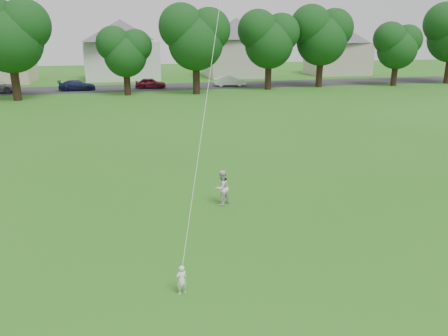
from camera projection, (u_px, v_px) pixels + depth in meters
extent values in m
plane|color=#266116|center=(158.00, 276.00, 11.88)|extent=(160.00, 160.00, 0.00)
cube|color=#2D2D30|center=(125.00, 88.00, 50.85)|extent=(90.00, 7.00, 0.01)
imported|color=white|center=(182.00, 280.00, 10.95)|extent=(0.33, 0.27, 0.80)
imported|color=silver|center=(222.00, 188.00, 16.56)|extent=(0.84, 0.80, 1.37)
cylinder|color=white|center=(206.00, 103.00, 13.49)|extent=(0.01, 0.01, 10.70)
cylinder|color=black|center=(15.00, 81.00, 41.31)|extent=(0.76, 0.76, 3.75)
cylinder|color=black|center=(127.00, 82.00, 44.92)|extent=(0.67, 0.67, 2.67)
cylinder|color=black|center=(196.00, 77.00, 45.63)|extent=(0.74, 0.74, 3.53)
cylinder|color=black|center=(268.00, 74.00, 49.23)|extent=(0.73, 0.73, 3.36)
cylinder|color=black|center=(319.00, 71.00, 51.38)|extent=(0.75, 0.75, 3.61)
cylinder|color=black|center=(394.00, 74.00, 52.60)|extent=(0.69, 0.69, 2.89)
cylinder|color=black|center=(448.00, 68.00, 54.83)|extent=(0.76, 0.76, 3.79)
imported|color=#12183A|center=(77.00, 85.00, 48.59)|extent=(3.98, 1.66, 1.15)
imported|color=#5C121F|center=(151.00, 83.00, 50.38)|extent=(3.64, 1.76, 1.20)
imported|color=white|center=(230.00, 81.00, 52.45)|extent=(3.89, 1.67, 1.25)
cube|color=silver|center=(123.00, 60.00, 59.37)|extent=(9.65, 6.69, 5.07)
pyramid|color=#504D52|center=(120.00, 19.00, 57.78)|extent=(13.92, 13.92, 2.79)
cube|color=beige|center=(236.00, 58.00, 62.87)|extent=(8.39, 7.28, 5.25)
pyramid|color=#504D52|center=(236.00, 18.00, 61.21)|extent=(12.10, 12.10, 2.89)
cube|color=#C1B29F|center=(337.00, 58.00, 66.47)|extent=(8.36, 6.69, 4.71)
pyramid|color=#504D52|center=(340.00, 24.00, 64.99)|extent=(12.05, 12.05, 2.59)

